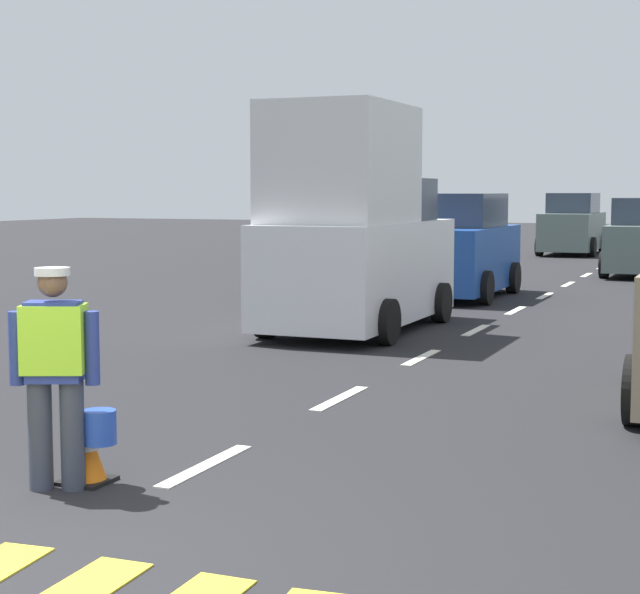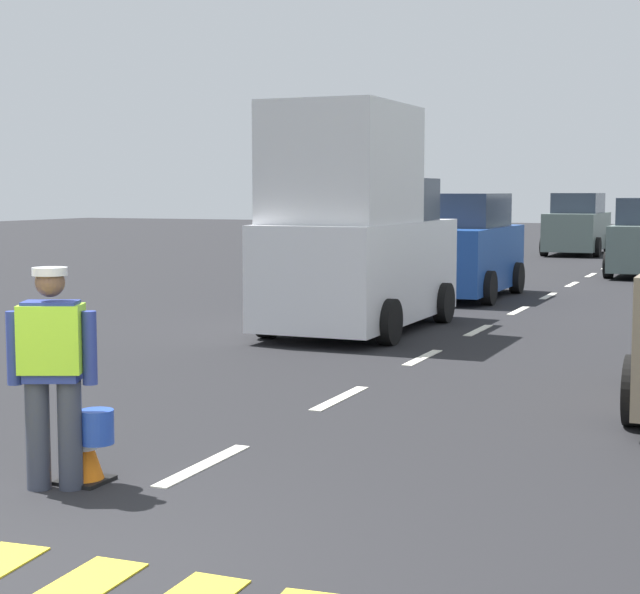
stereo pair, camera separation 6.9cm
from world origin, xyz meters
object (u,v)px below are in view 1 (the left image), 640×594
object	(u,v)px
traffic_cone_near	(86,451)
delivery_truck	(354,230)
car_oncoming_third	(572,226)
car_oncoming_second	(457,249)
road_worker	(58,367)

from	to	relation	value
traffic_cone_near	delivery_truck	world-z (taller)	delivery_truck
delivery_truck	car_oncoming_third	world-z (taller)	delivery_truck
delivery_truck	car_oncoming_second	world-z (taller)	delivery_truck
road_worker	car_oncoming_third	xyz separation A→B (m)	(-1.17, 31.28, 0.08)
delivery_truck	car_oncoming_second	xyz separation A→B (m)	(0.08, 5.93, -0.59)
delivery_truck	car_oncoming_third	size ratio (longest dim) A/B	1.05
road_worker	car_oncoming_third	distance (m)	31.30
delivery_truck	road_worker	bearing A→B (deg)	-83.17
road_worker	car_oncoming_second	size ratio (longest dim) A/B	0.40
road_worker	delivery_truck	bearing A→B (deg)	96.83
traffic_cone_near	delivery_truck	bearing A→B (deg)	97.50
traffic_cone_near	car_oncoming_third	size ratio (longest dim) A/B	0.12
car_oncoming_second	car_oncoming_third	size ratio (longest dim) A/B	0.95
car_oncoming_third	traffic_cone_near	bearing A→B (deg)	-87.70
car_oncoming_third	car_oncoming_second	bearing A→B (deg)	-89.45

